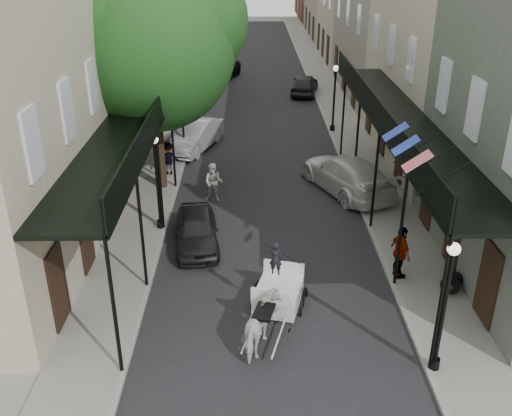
{
  "coord_description": "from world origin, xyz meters",
  "views": [
    {
      "loc": [
        -0.65,
        -13.52,
        10.28
      ],
      "look_at": [
        -0.45,
        4.58,
        1.6
      ],
      "focal_mm": 40.0,
      "sensor_mm": 36.0,
      "label": 1
    }
  ],
  "objects_px": {
    "lamppost_left": "(157,181)",
    "car_left_near": "(197,230)",
    "car_left_far": "(216,70)",
    "car_right_far": "(305,84)",
    "tree_near": "(162,39)",
    "car_right_near": "(347,175)",
    "carriage": "(281,273)",
    "pedestrian_sidewalk_left": "(168,158)",
    "lamppost_right_near": "(444,306)",
    "horse": "(263,325)",
    "pedestrian_walking": "(214,182)",
    "lamppost_right_far": "(334,97)",
    "pedestrian_sidewalk_right": "(401,252)",
    "tree_far": "(192,13)",
    "car_left_mid": "(194,136)"
  },
  "relations": [
    {
      "from": "tree_near",
      "to": "pedestrian_walking",
      "type": "height_order",
      "value": "tree_near"
    },
    {
      "from": "lamppost_right_far",
      "to": "horse",
      "type": "height_order",
      "value": "lamppost_right_far"
    },
    {
      "from": "car_left_near",
      "to": "car_left_far",
      "type": "relative_size",
      "value": 0.67
    },
    {
      "from": "lamppost_left",
      "to": "car_right_far",
      "type": "xyz_separation_m",
      "value": [
        7.35,
        20.75,
        -1.34
      ]
    },
    {
      "from": "lamppost_left",
      "to": "car_left_near",
      "type": "relative_size",
      "value": 0.99
    },
    {
      "from": "lamppost_right_far",
      "to": "horse",
      "type": "bearing_deg",
      "value": -103.11
    },
    {
      "from": "pedestrian_sidewalk_left",
      "to": "lamppost_right_near",
      "type": "bearing_deg",
      "value": 112.26
    },
    {
      "from": "lamppost_left",
      "to": "car_right_far",
      "type": "bearing_deg",
      "value": 70.48
    },
    {
      "from": "tree_far",
      "to": "lamppost_right_far",
      "type": "relative_size",
      "value": 2.32
    },
    {
      "from": "lamppost_left",
      "to": "car_left_far",
      "type": "height_order",
      "value": "lamppost_left"
    },
    {
      "from": "tree_near",
      "to": "car_left_far",
      "type": "distance_m",
      "value": 21.94
    },
    {
      "from": "pedestrian_sidewalk_right",
      "to": "lamppost_right_near",
      "type": "bearing_deg",
      "value": 162.53
    },
    {
      "from": "horse",
      "to": "pedestrian_walking",
      "type": "bearing_deg",
      "value": -64.21
    },
    {
      "from": "pedestrian_walking",
      "to": "car_left_near",
      "type": "distance_m",
      "value": 3.95
    },
    {
      "from": "pedestrian_walking",
      "to": "car_right_near",
      "type": "height_order",
      "value": "pedestrian_walking"
    },
    {
      "from": "carriage",
      "to": "pedestrian_sidewalk_left",
      "type": "relative_size",
      "value": 1.62
    },
    {
      "from": "lamppost_right_near",
      "to": "lamppost_right_far",
      "type": "height_order",
      "value": "same"
    },
    {
      "from": "tree_far",
      "to": "lamppost_right_far",
      "type": "height_order",
      "value": "tree_far"
    },
    {
      "from": "pedestrian_sidewalk_right",
      "to": "car_right_far",
      "type": "height_order",
      "value": "pedestrian_sidewalk_right"
    },
    {
      "from": "lamppost_right_near",
      "to": "pedestrian_sidewalk_left",
      "type": "xyz_separation_m",
      "value": [
        -8.56,
        13.45,
        -1.15
      ]
    },
    {
      "from": "pedestrian_walking",
      "to": "car_left_near",
      "type": "bearing_deg",
      "value": -82.92
    },
    {
      "from": "tree_far",
      "to": "car_right_far",
      "type": "relative_size",
      "value": 2.06
    },
    {
      "from": "carriage",
      "to": "car_left_near",
      "type": "xyz_separation_m",
      "value": [
        -2.88,
        3.51,
        -0.34
      ]
    },
    {
      "from": "lamppost_right_far",
      "to": "car_right_far",
      "type": "height_order",
      "value": "lamppost_right_far"
    },
    {
      "from": "tree_near",
      "to": "horse",
      "type": "height_order",
      "value": "tree_near"
    },
    {
      "from": "lamppost_left",
      "to": "lamppost_right_far",
      "type": "xyz_separation_m",
      "value": [
        8.2,
        12.0,
        0.0
      ]
    },
    {
      "from": "tree_near",
      "to": "car_left_far",
      "type": "bearing_deg",
      "value": 87.46
    },
    {
      "from": "pedestrian_walking",
      "to": "car_right_far",
      "type": "distance_m",
      "value": 18.84
    },
    {
      "from": "pedestrian_walking",
      "to": "lamppost_left",
      "type": "bearing_deg",
      "value": -112.15
    },
    {
      "from": "car_right_near",
      "to": "carriage",
      "type": "bearing_deg",
      "value": 45.46
    },
    {
      "from": "lamppost_right_far",
      "to": "car_left_mid",
      "type": "height_order",
      "value": "lamppost_right_far"
    },
    {
      "from": "pedestrian_sidewalk_left",
      "to": "car_right_far",
      "type": "xyz_separation_m",
      "value": [
        7.71,
        15.3,
        -0.19
      ]
    },
    {
      "from": "car_left_near",
      "to": "pedestrian_walking",
      "type": "bearing_deg",
      "value": 77.51
    },
    {
      "from": "pedestrian_walking",
      "to": "car_left_far",
      "type": "xyz_separation_m",
      "value": [
        -1.06,
        22.63,
        -0.06
      ]
    },
    {
      "from": "carriage",
      "to": "lamppost_left",
      "type": "bearing_deg",
      "value": 147.59
    },
    {
      "from": "car_left_far",
      "to": "carriage",
      "type": "bearing_deg",
      "value": -67.32
    },
    {
      "from": "lamppost_right_near",
      "to": "car_left_far",
      "type": "relative_size",
      "value": 0.67
    },
    {
      "from": "tree_near",
      "to": "car_left_mid",
      "type": "xyz_separation_m",
      "value": [
        0.6,
        4.99,
        -5.72
      ]
    },
    {
      "from": "tree_far",
      "to": "horse",
      "type": "distance_m",
      "value": 25.98
    },
    {
      "from": "lamppost_right_near",
      "to": "carriage",
      "type": "bearing_deg",
      "value": 139.49
    },
    {
      "from": "carriage",
      "to": "car_left_near",
      "type": "relative_size",
      "value": 0.67
    },
    {
      "from": "carriage",
      "to": "car_right_far",
      "type": "distance_m",
      "value": 25.65
    },
    {
      "from": "tree_far",
      "to": "carriage",
      "type": "bearing_deg",
      "value": -78.84
    },
    {
      "from": "car_left_near",
      "to": "pedestrian_sidewalk_left",
      "type": "bearing_deg",
      "value": 98.85
    },
    {
      "from": "horse",
      "to": "pedestrian_sidewalk_right",
      "type": "relative_size",
      "value": 0.98
    },
    {
      "from": "pedestrian_walking",
      "to": "pedestrian_sidewalk_right",
      "type": "xyz_separation_m",
      "value": [
        6.4,
        -6.31,
        0.19
      ]
    },
    {
      "from": "lamppost_right_far",
      "to": "pedestrian_walking",
      "type": "bearing_deg",
      "value": -124.15
    },
    {
      "from": "pedestrian_walking",
      "to": "pedestrian_sidewalk_left",
      "type": "bearing_deg",
      "value": 142.31
    },
    {
      "from": "lamppost_right_far",
      "to": "car_right_near",
      "type": "relative_size",
      "value": 0.68
    },
    {
      "from": "pedestrian_sidewalk_left",
      "to": "pedestrian_sidewalk_right",
      "type": "xyz_separation_m",
      "value": [
        8.66,
        -9.05,
        0.13
      ]
    }
  ]
}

